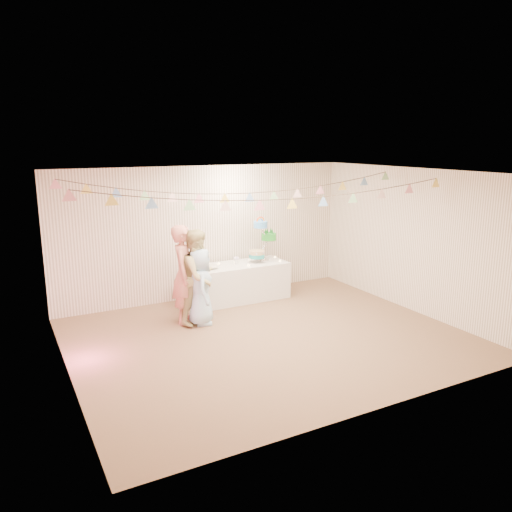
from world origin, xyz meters
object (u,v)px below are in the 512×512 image
person_adult_a (184,274)px  person_adult_b (199,276)px  table (239,282)px  person_child (200,287)px  cake_stand (263,239)px

person_adult_a → person_adult_b: bearing=-92.5°
table → person_child: bearing=-142.4°
table → cake_stand: bearing=5.2°
cake_stand → person_adult_a: 2.07m
table → person_child: size_ratio=1.46×
person_adult_a → cake_stand: bearing=-40.4°
person_adult_b → person_child: person_adult_b is taller
cake_stand → person_adult_a: (-1.91, -0.72, -0.32)m
cake_stand → person_adult_b: (-1.70, -0.85, -0.35)m
table → cake_stand: size_ratio=2.30×
person_adult_b → person_adult_a: bearing=110.9°
table → person_adult_a: person_adult_a is taller
person_child → person_adult_b: bearing=10.1°
table → person_adult_a: size_ratio=1.12×
cake_stand → table: bearing=-174.8°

